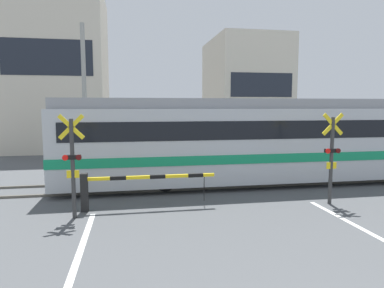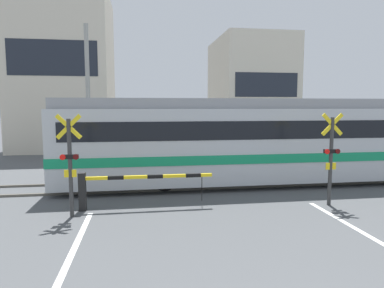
% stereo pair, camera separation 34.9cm
% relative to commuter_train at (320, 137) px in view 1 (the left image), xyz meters
% --- Properties ---
extents(rail_track_near, '(50.00, 0.10, 0.08)m').
position_rel_commuter_train_xyz_m(rail_track_near, '(-5.25, -0.72, -1.71)').
color(rail_track_near, '#5B564C').
rests_on(rail_track_near, ground_plane).
extents(rail_track_far, '(50.00, 0.10, 0.08)m').
position_rel_commuter_train_xyz_m(rail_track_far, '(-5.25, 0.72, -1.71)').
color(rail_track_far, '#5B564C').
rests_on(rail_track_far, ground_plane).
extents(commuter_train, '(20.41, 2.69, 3.27)m').
position_rel_commuter_train_xyz_m(commuter_train, '(0.00, 0.00, 0.00)').
color(commuter_train, '#B7BCC1').
rests_on(commuter_train, ground_plane).
extents(crossing_barrier_near, '(3.89, 0.20, 1.10)m').
position_rel_commuter_train_xyz_m(crossing_barrier_near, '(-7.81, -2.63, -1.00)').
color(crossing_barrier_near, black).
rests_on(crossing_barrier_near, ground_plane).
extents(crossing_barrier_far, '(3.89, 0.20, 1.10)m').
position_rel_commuter_train_xyz_m(crossing_barrier_far, '(-2.69, 3.21, -1.00)').
color(crossing_barrier_far, black).
rests_on(crossing_barrier_far, ground_plane).
extents(crossing_signal_left, '(0.68, 0.15, 2.79)m').
position_rel_commuter_train_xyz_m(crossing_signal_left, '(-9.01, -3.17, -0.21)').
color(crossing_signal_left, '#333333').
rests_on(crossing_signal_left, ground_plane).
extents(crossing_signal_right, '(0.68, 0.15, 2.79)m').
position_rel_commuter_train_xyz_m(crossing_signal_right, '(-1.49, -3.17, -0.21)').
color(crossing_signal_right, '#333333').
rests_on(crossing_signal_right, ground_plane).
extents(pedestrian, '(0.38, 0.22, 1.62)m').
position_rel_commuter_train_xyz_m(pedestrian, '(-3.73, 4.77, -0.82)').
color(pedestrian, '#23232D').
rests_on(pedestrian, ground_plane).
extents(building_left_of_street, '(6.27, 7.21, 10.73)m').
position_rel_commuter_train_xyz_m(building_left_of_street, '(-12.30, 13.06, 3.62)').
color(building_left_of_street, beige).
rests_on(building_left_of_street, ground_plane).
extents(building_right_of_street, '(5.15, 7.21, 8.03)m').
position_rel_commuter_train_xyz_m(building_right_of_street, '(1.23, 13.06, 2.27)').
color(building_right_of_street, beige).
rests_on(building_right_of_street, ground_plane).
extents(utility_pole_streetside, '(0.22, 0.22, 7.12)m').
position_rel_commuter_train_xyz_m(utility_pole_streetside, '(-9.76, 5.71, 1.81)').
color(utility_pole_streetside, gray).
rests_on(utility_pole_streetside, ground_plane).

